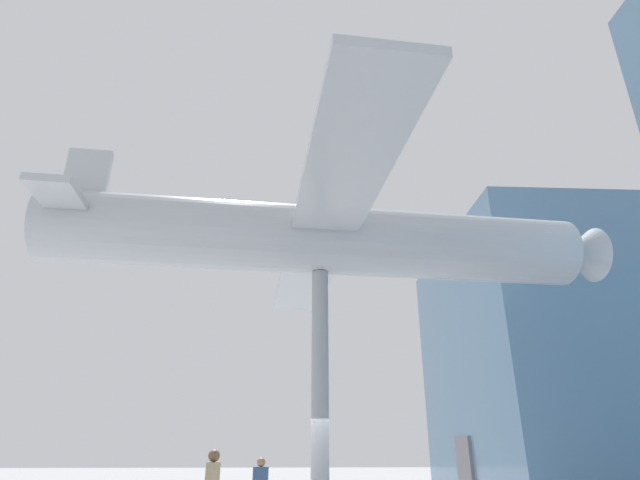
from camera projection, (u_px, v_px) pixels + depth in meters
The scene contains 3 objects.
glass_pavilion_left at pixel (604, 360), 22.46m from camera, with size 11.83×13.69×11.57m.
support_pylon_central at pixel (320, 394), 11.86m from camera, with size 0.42×0.42×6.11m.
suspended_airplane at pixel (327, 240), 13.41m from camera, with size 14.33×15.49×3.15m.
Camera 1 is at (12.35, -0.59, 1.92)m, focal length 28.00 mm.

